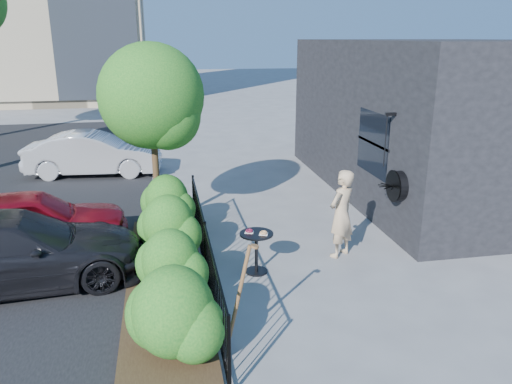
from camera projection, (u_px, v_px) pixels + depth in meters
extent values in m
plane|color=gray|center=(290.00, 273.00, 8.98)|extent=(120.00, 120.00, 0.00)
cube|color=black|center=(446.00, 116.00, 13.58)|extent=(6.00, 9.00, 4.00)
cube|color=black|center=(373.00, 143.00, 11.14)|extent=(0.04, 1.60, 1.40)
cube|color=black|center=(374.00, 143.00, 11.14)|extent=(0.05, 1.70, 0.06)
cylinder|color=black|center=(398.00, 186.00, 9.88)|extent=(0.18, 0.60, 0.60)
cylinder|color=black|center=(393.00, 186.00, 9.86)|extent=(0.03, 0.64, 0.64)
cube|color=black|center=(391.00, 114.00, 9.95)|extent=(0.25, 0.06, 0.06)
cylinder|color=black|center=(385.00, 141.00, 10.10)|extent=(0.02, 0.02, 1.05)
cylinder|color=black|center=(229.00, 357.00, 5.74)|extent=(0.05, 0.05, 1.10)
cylinder|color=black|center=(205.00, 252.00, 8.55)|extent=(0.05, 0.05, 1.10)
cylinder|color=black|center=(194.00, 199.00, 11.36)|extent=(0.05, 0.05, 1.10)
cube|color=black|center=(205.00, 224.00, 8.40)|extent=(0.03, 6.00, 0.03)
cube|color=black|center=(206.00, 275.00, 8.68)|extent=(0.03, 6.00, 0.03)
cylinder|color=black|center=(228.00, 352.00, 5.83)|extent=(0.02, 0.02, 1.04)
cylinder|color=black|center=(226.00, 342.00, 6.02)|extent=(0.02, 0.02, 1.04)
cylinder|color=black|center=(224.00, 333.00, 6.20)|extent=(0.02, 0.02, 1.04)
cylinder|color=black|center=(222.00, 324.00, 6.39)|extent=(0.02, 0.02, 1.04)
cylinder|color=black|center=(220.00, 316.00, 6.58)|extent=(0.02, 0.02, 1.04)
cylinder|color=black|center=(218.00, 308.00, 6.77)|extent=(0.02, 0.02, 1.04)
cylinder|color=black|center=(217.00, 301.00, 6.95)|extent=(0.02, 0.02, 1.04)
cylinder|color=black|center=(215.00, 294.00, 7.14)|extent=(0.02, 0.02, 1.04)
cylinder|color=black|center=(213.00, 287.00, 7.33)|extent=(0.02, 0.02, 1.04)
cylinder|color=black|center=(212.00, 281.00, 7.52)|extent=(0.02, 0.02, 1.04)
cylinder|color=black|center=(211.00, 275.00, 7.71)|extent=(0.02, 0.02, 1.04)
cylinder|color=black|center=(209.00, 270.00, 7.89)|extent=(0.02, 0.02, 1.04)
cylinder|color=black|center=(208.00, 264.00, 8.08)|extent=(0.02, 0.02, 1.04)
cylinder|color=black|center=(207.00, 259.00, 8.27)|extent=(0.02, 0.02, 1.04)
cylinder|color=black|center=(206.00, 254.00, 8.46)|extent=(0.02, 0.02, 1.04)
cylinder|color=black|center=(205.00, 249.00, 8.64)|extent=(0.02, 0.02, 1.04)
cylinder|color=black|center=(204.00, 245.00, 8.83)|extent=(0.02, 0.02, 1.04)
cylinder|color=black|center=(203.00, 241.00, 9.02)|extent=(0.02, 0.02, 1.04)
cylinder|color=black|center=(202.00, 236.00, 9.21)|extent=(0.02, 0.02, 1.04)
cylinder|color=black|center=(201.00, 232.00, 9.39)|extent=(0.02, 0.02, 1.04)
cylinder|color=black|center=(200.00, 229.00, 9.58)|extent=(0.02, 0.02, 1.04)
cylinder|color=black|center=(199.00, 225.00, 9.77)|extent=(0.02, 0.02, 1.04)
cylinder|color=black|center=(199.00, 221.00, 9.96)|extent=(0.02, 0.02, 1.04)
cylinder|color=black|center=(198.00, 218.00, 10.14)|extent=(0.02, 0.02, 1.04)
cylinder|color=black|center=(197.00, 215.00, 10.33)|extent=(0.02, 0.02, 1.04)
cylinder|color=black|center=(196.00, 211.00, 10.52)|extent=(0.02, 0.02, 1.04)
cylinder|color=black|center=(196.00, 208.00, 10.71)|extent=(0.02, 0.02, 1.04)
cylinder|color=black|center=(195.00, 205.00, 10.90)|extent=(0.02, 0.02, 1.04)
cylinder|color=black|center=(194.00, 203.00, 11.08)|extent=(0.02, 0.02, 1.04)
cylinder|color=black|center=(194.00, 200.00, 11.27)|extent=(0.02, 0.02, 1.04)
cube|color=#382616|center=(166.00, 282.00, 8.58)|extent=(1.30, 6.00, 0.08)
ellipsoid|color=#16621D|center=(174.00, 314.00, 6.33)|extent=(1.10, 1.10, 1.24)
ellipsoid|color=#16621D|center=(171.00, 261.00, 7.84)|extent=(1.10, 1.10, 1.24)
ellipsoid|color=#16621D|center=(169.00, 227.00, 9.24)|extent=(1.10, 1.10, 1.24)
ellipsoid|color=#16621D|center=(167.00, 203.00, 10.56)|extent=(1.10, 1.10, 1.24)
cylinder|color=#3F2B19|center=(156.00, 175.00, 10.84)|extent=(0.14, 0.14, 2.40)
sphere|color=#16621D|center=(151.00, 99.00, 10.35)|extent=(2.20, 2.20, 2.20)
sphere|color=#16621D|center=(167.00, 116.00, 10.32)|extent=(1.43, 1.43, 1.43)
cylinder|color=black|center=(256.00, 234.00, 8.81)|extent=(0.60, 0.60, 0.03)
cylinder|color=black|center=(256.00, 253.00, 8.92)|extent=(0.06, 0.06, 0.72)
cylinder|color=black|center=(256.00, 271.00, 9.03)|extent=(0.40, 0.40, 0.03)
cube|color=white|center=(249.00, 232.00, 8.84)|extent=(0.19, 0.19, 0.01)
cube|color=white|center=(264.00, 234.00, 8.76)|extent=(0.19, 0.19, 0.01)
torus|color=#4F0D22|center=(249.00, 231.00, 8.84)|extent=(0.13, 0.13, 0.04)
torus|color=#B8784E|center=(264.00, 233.00, 8.75)|extent=(0.13, 0.13, 0.04)
imported|color=tan|center=(341.00, 214.00, 9.47)|extent=(0.75, 0.70, 1.72)
cylinder|color=brown|center=(239.00, 292.00, 6.65)|extent=(0.34, 0.05, 1.35)
cube|color=gray|center=(226.00, 340.00, 6.82)|extent=(0.09, 0.20, 0.29)
cylinder|color=brown|center=(255.00, 246.00, 6.49)|extent=(0.11, 0.11, 0.06)
imported|color=maroon|center=(29.00, 222.00, 9.70)|extent=(3.90, 2.03, 1.27)
imported|color=silver|center=(94.00, 154.00, 15.24)|extent=(4.10, 1.73, 1.32)
imported|color=black|center=(12.00, 251.00, 8.37)|extent=(4.58, 2.30, 1.28)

